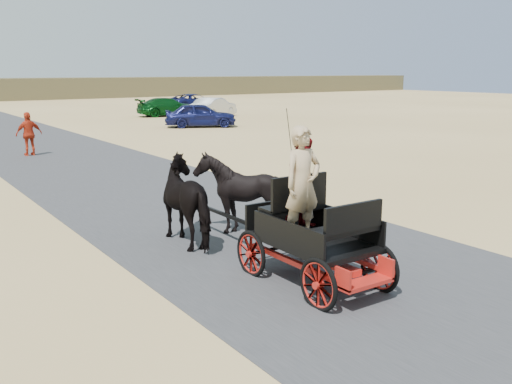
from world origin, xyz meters
TOP-DOWN VIEW (x-y plane):
  - ground at (0.00, 0.00)m, footprint 140.00×140.00m
  - road at (0.00, 0.00)m, footprint 6.00×140.00m
  - carriage at (-0.75, -1.00)m, footprint 1.30×2.40m
  - horse_left at (-1.30, 2.00)m, footprint 0.91×2.01m
  - horse_right at (-0.20, 2.00)m, footprint 1.37×1.54m
  - driver_man at (-0.95, -0.95)m, footprint 0.66×0.43m
  - passenger_woman at (-0.45, -0.40)m, footprint 0.77×0.60m
  - pedestrian at (-1.04, 15.94)m, footprint 1.04×0.49m
  - car_a at (10.18, 22.23)m, footprint 4.50×3.36m
  - car_b at (14.50, 28.01)m, footprint 4.43×3.37m
  - car_c at (12.26, 30.78)m, footprint 4.75×2.32m
  - car_d at (17.29, 36.06)m, footprint 4.95×2.65m

SIDE VIEW (x-z plane):
  - ground at x=0.00m, z-range 0.00..0.00m
  - road at x=0.00m, z-range 0.00..0.01m
  - carriage at x=-0.75m, z-range 0.00..0.72m
  - car_d at x=17.29m, z-range 0.00..1.32m
  - car_c at x=12.26m, z-range 0.00..1.33m
  - car_b at x=14.50m, z-range 0.00..1.40m
  - car_a at x=10.18m, z-range 0.00..1.43m
  - horse_left at x=-1.30m, z-range 0.00..1.70m
  - horse_right at x=-0.20m, z-range 0.00..1.70m
  - pedestrian at x=-1.04m, z-range 0.00..1.73m
  - passenger_woman at x=-0.45m, z-range 0.72..2.30m
  - driver_man at x=-0.95m, z-range 0.72..2.52m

